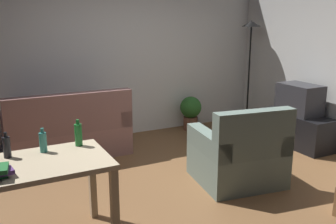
% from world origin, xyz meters
% --- Properties ---
extents(ground_plane, '(5.20, 4.40, 0.02)m').
position_xyz_m(ground_plane, '(0.00, 0.00, -0.01)').
color(ground_plane, brown).
extents(wall_rear, '(5.20, 0.10, 2.70)m').
position_xyz_m(wall_rear, '(0.00, 2.20, 1.35)').
color(wall_rear, white).
rests_on(wall_rear, ground_plane).
extents(couch, '(1.62, 0.84, 0.92)m').
position_xyz_m(couch, '(-0.88, 1.59, 0.31)').
color(couch, '#996B66').
rests_on(couch, ground_plane).
extents(tv_stand, '(0.44, 1.10, 0.48)m').
position_xyz_m(tv_stand, '(2.25, 0.50, 0.24)').
color(tv_stand, black).
rests_on(tv_stand, ground_plane).
extents(tv, '(0.41, 0.60, 0.44)m').
position_xyz_m(tv, '(2.25, 0.50, 0.70)').
color(tv, '#2D2D33').
rests_on(tv, tv_stand).
extents(torchiere_lamp, '(0.32, 0.32, 1.81)m').
position_xyz_m(torchiere_lamp, '(2.25, 1.67, 1.41)').
color(torchiere_lamp, black).
rests_on(torchiere_lamp, ground_plane).
extents(desk, '(1.21, 0.72, 0.76)m').
position_xyz_m(desk, '(-1.59, -0.49, 0.65)').
color(desk, '#C6B28E').
rests_on(desk, ground_plane).
extents(potted_plant, '(0.36, 0.36, 0.57)m').
position_xyz_m(potted_plant, '(1.24, 1.90, 0.33)').
color(potted_plant, brown).
rests_on(potted_plant, ground_plane).
extents(armchair, '(1.01, 0.96, 0.92)m').
position_xyz_m(armchair, '(0.66, -0.18, 0.32)').
color(armchair, slate).
rests_on(armchair, ground_plane).
extents(bottle_dark, '(0.06, 0.06, 0.21)m').
position_xyz_m(bottle_dark, '(-1.73, -0.29, 0.85)').
color(bottle_dark, black).
rests_on(bottle_dark, desk).
extents(bottle_tall, '(0.06, 0.06, 0.21)m').
position_xyz_m(bottle_tall, '(-1.45, -0.28, 0.85)').
color(bottle_tall, teal).
rests_on(bottle_tall, desk).
extents(bottle_green, '(0.06, 0.06, 0.23)m').
position_xyz_m(bottle_green, '(-1.15, -0.26, 0.86)').
color(bottle_green, '#1E722D').
rests_on(bottle_green, desk).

